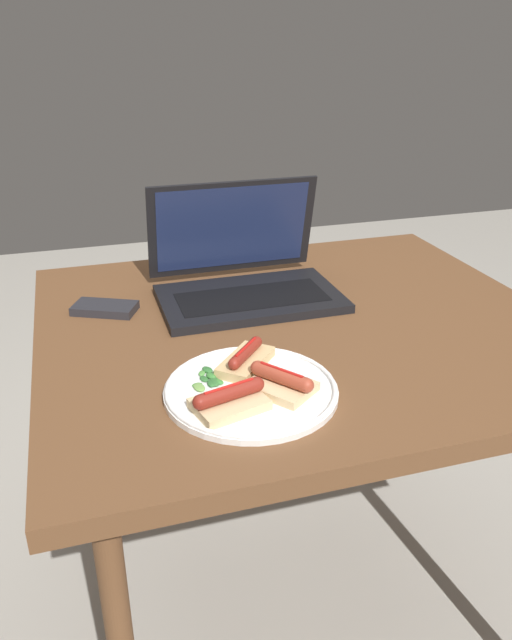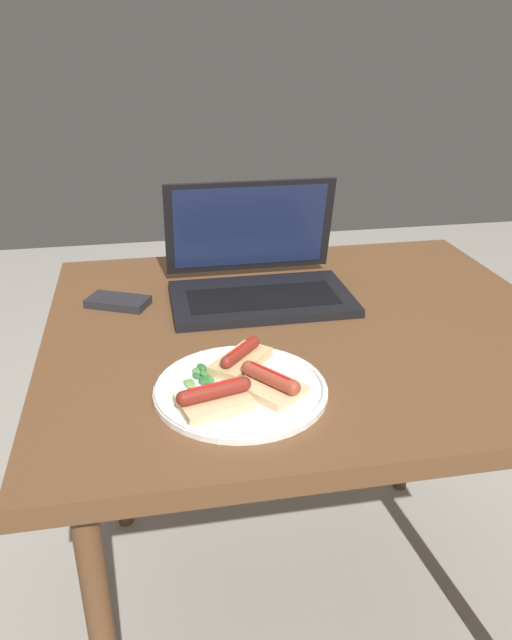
% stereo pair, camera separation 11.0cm
% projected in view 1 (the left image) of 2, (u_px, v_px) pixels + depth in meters
% --- Properties ---
extents(ground_plane, '(6.00, 6.00, 0.00)m').
position_uv_depth(ground_plane, '(291.00, 597.00, 1.56)').
color(ground_plane, '#9E998E').
extents(desk, '(1.02, 0.90, 0.77)m').
position_uv_depth(desk, '(299.00, 351.00, 1.27)').
color(desk, brown).
rests_on(desk, ground_plane).
extents(laptop, '(0.38, 0.28, 0.23)m').
position_uv_depth(laptop, '(245.00, 277.00, 1.33)').
color(laptop, black).
rests_on(laptop, desk).
extents(plate, '(0.28, 0.28, 0.02)m').
position_uv_depth(plate, '(251.00, 389.00, 0.98)').
color(plate, white).
rests_on(plate, desk).
extents(sausage_toast_left, '(0.12, 0.12, 0.04)m').
position_uv_depth(sausage_toast_left, '(246.00, 359.00, 1.04)').
color(sausage_toast_left, tan).
rests_on(sausage_toast_left, plate).
extents(sausage_toast_middle, '(0.12, 0.10, 0.04)m').
position_uv_depth(sausage_toast_middle, '(229.00, 400.00, 0.93)').
color(sausage_toast_middle, '#D6B784').
rests_on(sausage_toast_middle, plate).
extents(sausage_toast_right, '(0.12, 0.12, 0.04)m').
position_uv_depth(sausage_toast_right, '(281.00, 382.00, 0.97)').
color(sausage_toast_right, '#D6B784').
rests_on(sausage_toast_right, plate).
extents(salad_pile, '(0.06, 0.08, 0.01)m').
position_uv_depth(salad_pile, '(209.00, 379.00, 1.00)').
color(salad_pile, '#2D662D').
rests_on(salad_pile, plate).
extents(external_drive, '(0.14, 0.11, 0.02)m').
position_uv_depth(external_drive, '(105.00, 308.00, 1.27)').
color(external_drive, '#232328').
rests_on(external_drive, desk).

